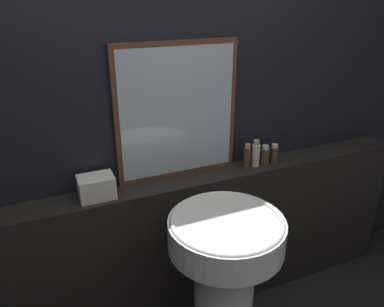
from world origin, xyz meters
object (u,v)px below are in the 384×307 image
object	(u,v)px
mirror	(178,112)
lotion_bottle	(265,155)
body_wash_bottle	(274,154)
towel_stack	(96,187)
shampoo_bottle	(247,157)
pedestal_sink	(224,281)
conditioner_bottle	(256,154)

from	to	relation	value
mirror	lotion_bottle	xyz separation A→B (m)	(0.52, -0.07, -0.31)
body_wash_bottle	mirror	bearing A→B (deg)	172.79
mirror	body_wash_bottle	xyz separation A→B (m)	(0.58, -0.07, -0.31)
towel_stack	body_wash_bottle	xyz separation A→B (m)	(1.04, 0.00, -0.00)
mirror	towel_stack	xyz separation A→B (m)	(-0.46, -0.07, -0.30)
shampoo_bottle	body_wash_bottle	distance (m)	0.19
lotion_bottle	body_wash_bottle	world-z (taller)	lotion_bottle
pedestal_sink	towel_stack	bearing A→B (deg)	135.04
shampoo_bottle	body_wash_bottle	bearing A→B (deg)	0.00
conditioner_bottle	body_wash_bottle	xyz separation A→B (m)	(0.13, 0.00, -0.02)
pedestal_sink	mirror	distance (m)	0.86
pedestal_sink	body_wash_bottle	distance (m)	0.83
lotion_bottle	body_wash_bottle	xyz separation A→B (m)	(0.07, 0.00, -0.00)
towel_stack	conditioner_bottle	xyz separation A→B (m)	(0.91, 0.00, 0.02)
shampoo_bottle	conditioner_bottle	world-z (taller)	conditioner_bottle
shampoo_bottle	lotion_bottle	xyz separation A→B (m)	(0.12, 0.00, -0.01)
conditioner_bottle	body_wash_bottle	distance (m)	0.13
shampoo_bottle	mirror	bearing A→B (deg)	169.41
pedestal_sink	mirror	size ratio (longest dim) A/B	1.30
mirror	towel_stack	world-z (taller)	mirror
pedestal_sink	shampoo_bottle	xyz separation A→B (m)	(0.38, 0.47, 0.38)
conditioner_bottle	body_wash_bottle	size ratio (longest dim) A/B	1.41
pedestal_sink	towel_stack	xyz separation A→B (m)	(-0.47, 0.47, 0.37)
towel_stack	body_wash_bottle	size ratio (longest dim) A/B	1.52
lotion_bottle	body_wash_bottle	size ratio (longest dim) A/B	1.02
lotion_bottle	shampoo_bottle	bearing A→B (deg)	180.00
pedestal_sink	lotion_bottle	bearing A→B (deg)	42.71
pedestal_sink	body_wash_bottle	size ratio (longest dim) A/B	8.24
lotion_bottle	body_wash_bottle	bearing A→B (deg)	0.00
conditioner_bottle	mirror	bearing A→B (deg)	170.74
conditioner_bottle	lotion_bottle	xyz separation A→B (m)	(0.07, 0.00, -0.02)
mirror	towel_stack	size ratio (longest dim) A/B	4.17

